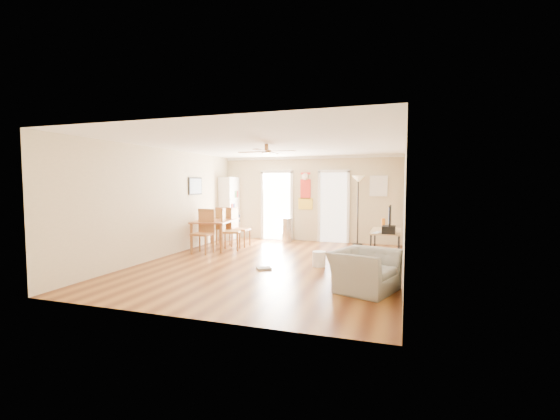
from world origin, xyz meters
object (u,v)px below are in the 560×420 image
(dining_table, at_px, (216,234))
(torchiere_lamp, at_px, (358,210))
(dining_chair_far, at_px, (225,226))
(armchair, at_px, (365,271))
(bookshelf, at_px, (230,208))
(dining_chair_right_a, at_px, (241,227))
(computer_desk, at_px, (386,246))
(wastebasket_a, at_px, (319,259))
(wastebasket_b, at_px, (338,271))
(dining_chair_near, at_px, (202,232))
(dining_chair_right_b, at_px, (231,229))
(printer, at_px, (389,230))
(trash_can, at_px, (287,230))

(dining_table, height_order, torchiere_lamp, torchiere_lamp)
(dining_chair_far, xyz_separation_m, armchair, (4.35, -3.59, -0.20))
(torchiere_lamp, bearing_deg, bookshelf, -179.55)
(dining_table, height_order, dining_chair_right_a, dining_chair_right_a)
(torchiere_lamp, distance_m, computer_desk, 2.39)
(dining_chair_right_a, relative_size, wastebasket_a, 3.35)
(torchiere_lamp, distance_m, wastebasket_b, 4.18)
(dining_chair_near, distance_m, armchair, 4.72)
(dining_chair_right_b, distance_m, dining_chair_far, 1.01)
(torchiere_lamp, height_order, armchair, torchiere_lamp)
(computer_desk, bearing_deg, bookshelf, 156.91)
(dining_chair_right_b, bearing_deg, torchiere_lamp, -75.21)
(armchair, bearing_deg, dining_table, 75.50)
(computer_desk, relative_size, printer, 4.07)
(computer_desk, height_order, printer, printer)
(wastebasket_a, relative_size, armchair, 0.31)
(dining_chair_right_a, xyz_separation_m, wastebasket_b, (3.22, -2.79, -0.39))
(dining_table, xyz_separation_m, dining_chair_near, (0.07, -0.85, 0.17))
(dining_table, height_order, computer_desk, dining_table)
(dining_table, bearing_deg, armchair, -34.45)
(dining_chair_far, bearing_deg, dining_chair_right_b, 111.69)
(dining_chair_right_a, relative_size, printer, 3.38)
(bookshelf, height_order, computer_desk, bookshelf)
(wastebasket_a, relative_size, wastebasket_b, 1.06)
(bookshelf, distance_m, dining_table, 1.85)
(trash_can, height_order, printer, printer)
(bookshelf, distance_m, computer_desk, 5.37)
(bookshelf, distance_m, printer, 5.62)
(dining_chair_right_a, distance_m, wastebasket_a, 3.26)
(torchiere_lamp, bearing_deg, trash_can, -178.98)
(bookshelf, relative_size, dining_chair_right_b, 1.78)
(printer, bearing_deg, dining_chair_near, -179.13)
(trash_can, bearing_deg, dining_chair_right_b, -117.46)
(computer_desk, bearing_deg, dining_chair_near, -173.92)
(dining_chair_right_a, bearing_deg, bookshelf, 35.56)
(dining_chair_far, relative_size, wastebasket_a, 3.34)
(dining_chair_right_b, relative_size, dining_chair_near, 1.00)
(dining_chair_right_b, height_order, dining_chair_far, dining_chair_right_b)
(dining_chair_far, distance_m, torchiere_lamp, 3.89)
(dining_chair_far, bearing_deg, wastebasket_b, 127.22)
(torchiere_lamp, bearing_deg, dining_chair_near, -144.00)
(dining_chair_right_b, relative_size, trash_can, 1.55)
(dining_table, xyz_separation_m, wastebasket_b, (3.77, -2.35, -0.23))
(computer_desk, bearing_deg, dining_chair_right_a, 168.26)
(wastebasket_b, relative_size, armchair, 0.29)
(dining_chair_right_b, distance_m, computer_desk, 3.99)
(dining_chair_near, bearing_deg, printer, 0.48)
(dining_chair_near, height_order, wastebasket_b, dining_chair_near)
(dining_table, relative_size, printer, 4.84)
(dining_chair_right_b, height_order, printer, dining_chair_right_b)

